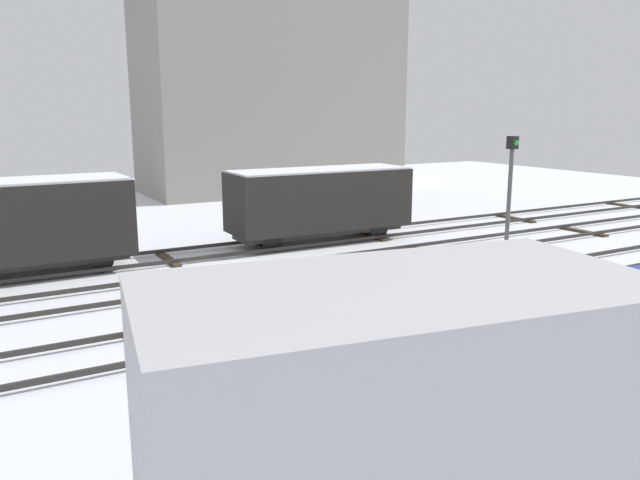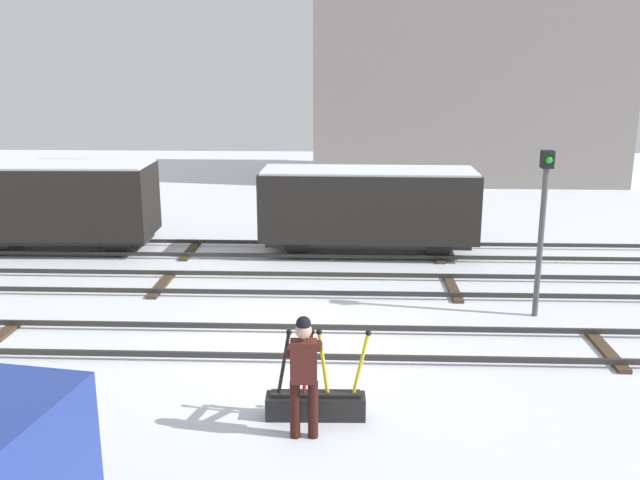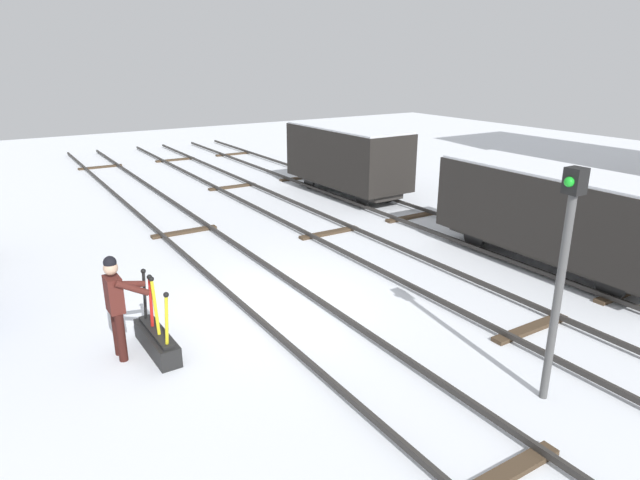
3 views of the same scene
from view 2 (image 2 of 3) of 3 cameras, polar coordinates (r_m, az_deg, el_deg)
The scene contains 10 objects.
ground_plane at distance 13.45m, azimuth -2.07°, elevation -8.79°, with size 60.00×60.00×0.00m, color silver.
track_main_line at distance 13.40m, azimuth -2.07°, elevation -8.34°, with size 44.00×1.94×0.18m.
track_siding_near at distance 16.75m, azimuth -1.15°, elevation -3.64°, with size 44.00×1.94×0.18m.
track_siding_far at distance 19.76m, azimuth -0.61°, elevation -0.81°, with size 44.00×1.94×0.18m.
switch_lever_frame at distance 10.89m, azimuth -0.34°, elevation -13.18°, with size 1.60×0.41×1.45m.
rail_worker at distance 10.03m, azimuth -1.34°, elevation -10.52°, with size 0.55×0.70×1.87m.
signal_post at distance 15.12m, azimuth 17.84°, elevation 1.90°, with size 0.24×0.32×3.56m.
apartment_building at distance 33.20m, azimuth 11.98°, elevation 16.30°, with size 13.85×6.23×13.11m.
freight_car_far_end at distance 21.07m, azimuth -20.57°, elevation 2.97°, with size 5.27×2.17×2.54m.
freight_car_back_track at distance 19.44m, azimuth 3.97°, elevation 2.80°, with size 6.01×2.03×2.43m.
Camera 2 is at (0.97, -12.32, 5.30)m, focal length 38.93 mm.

